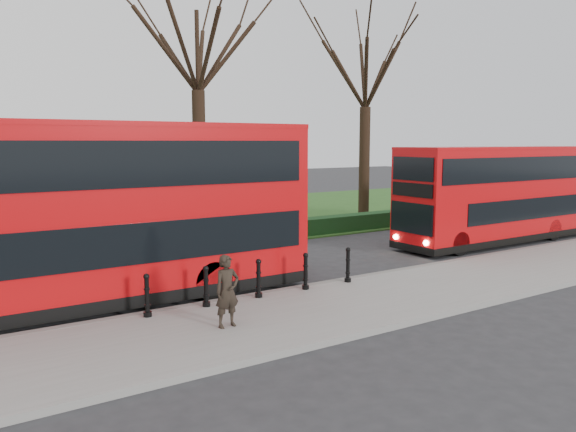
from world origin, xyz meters
TOP-DOWN VIEW (x-y plane):
  - ground at (0.00, 0.00)m, footprint 120.00×120.00m
  - pavement at (0.00, -3.00)m, footprint 60.00×4.00m
  - kerb at (0.00, -1.00)m, footprint 60.00×0.25m
  - grass_verge at (0.00, 15.00)m, footprint 60.00×18.00m
  - hedge at (0.00, 6.80)m, footprint 60.00×0.90m
  - yellow_line_outer at (0.00, -0.70)m, footprint 60.00×0.10m
  - yellow_line_inner at (0.00, -0.50)m, footprint 60.00×0.10m
  - tree_mid at (2.00, 10.00)m, footprint 7.72×7.72m
  - tree_right at (12.00, 10.00)m, footprint 7.23×7.23m
  - bollard_row at (-1.44, -1.35)m, footprint 6.30×0.15m
  - bus_lead at (-5.33, 0.75)m, footprint 12.07×2.77m
  - bus_rear at (11.74, 0.97)m, footprint 10.30×2.37m
  - pedestrian at (-3.24, -3.06)m, footprint 0.63×0.44m

SIDE VIEW (x-z plane):
  - ground at x=0.00m, z-range 0.00..0.00m
  - yellow_line_outer at x=0.00m, z-range 0.00..0.01m
  - yellow_line_inner at x=0.00m, z-range 0.00..0.01m
  - grass_verge at x=0.00m, z-range 0.00..0.06m
  - pavement at x=0.00m, z-range 0.00..0.15m
  - kerb at x=0.00m, z-range -0.01..0.15m
  - hedge at x=0.00m, z-range 0.00..0.80m
  - bollard_row at x=-1.44m, z-range 0.15..1.15m
  - pedestrian at x=-3.24m, z-range 0.15..1.80m
  - bus_rear at x=11.74m, z-range 0.02..4.11m
  - bus_lead at x=-5.33m, z-range 0.02..4.82m
  - tree_right at x=12.00m, z-range 2.56..13.87m
  - tree_mid at x=2.00m, z-range 2.74..14.81m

